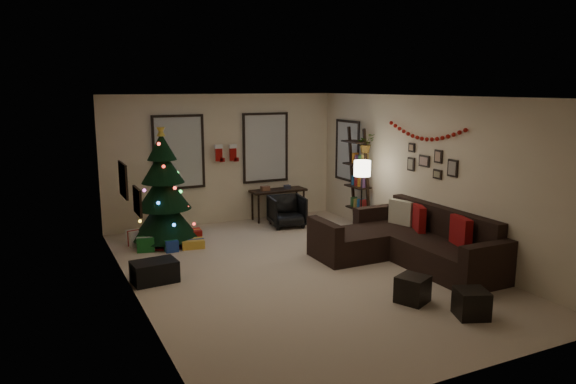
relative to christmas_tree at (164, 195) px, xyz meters
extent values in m
plane|color=#CAB299|center=(1.52, -2.43, -0.92)|extent=(7.00, 7.00, 0.00)
plane|color=white|center=(1.52, -2.43, 1.78)|extent=(7.00, 7.00, 0.00)
plane|color=beige|center=(1.52, 1.07, 0.43)|extent=(5.00, 0.00, 5.00)
plane|color=beige|center=(1.52, -5.93, 0.43)|extent=(5.00, 0.00, 5.00)
plane|color=beige|center=(-0.98, -2.43, 0.43)|extent=(0.00, 7.00, 7.00)
plane|color=beige|center=(4.02, -2.43, 0.43)|extent=(0.00, 7.00, 7.00)
cube|color=#728CB2|center=(0.57, 1.04, 0.63)|extent=(0.94, 0.02, 1.35)
cube|color=beige|center=(0.57, 1.04, 0.63)|extent=(0.94, 0.03, 1.35)
cube|color=#728CB2|center=(2.47, 1.04, 0.63)|extent=(0.94, 0.02, 1.35)
cube|color=beige|center=(2.47, 1.04, 0.63)|extent=(0.94, 0.03, 1.35)
cube|color=#728CB2|center=(3.99, 0.12, 0.58)|extent=(0.05, 0.27, 1.17)
cube|color=beige|center=(3.99, 0.12, 0.58)|extent=(0.05, 0.45, 1.17)
cylinder|color=black|center=(0.00, 0.00, -0.79)|extent=(0.09, 0.09, 0.26)
cone|color=black|center=(0.00, 0.00, -0.39)|extent=(1.19, 1.19, 0.83)
cone|color=black|center=(0.00, 0.00, 0.09)|extent=(0.98, 0.98, 0.70)
cone|color=black|center=(0.00, 0.00, 0.53)|extent=(0.77, 0.77, 0.61)
cone|color=black|center=(0.00, 0.00, 0.88)|extent=(0.53, 0.53, 0.48)
cylinder|color=maroon|center=(0.00, 0.00, -0.90)|extent=(0.96, 0.96, 0.04)
cube|color=gold|center=(0.37, -0.48, -0.84)|extent=(0.40, 0.30, 0.15)
cube|color=silver|center=(-0.53, 0.12, -0.78)|extent=(0.26, 0.26, 0.28)
cube|color=navy|center=(-0.03, -0.53, -0.82)|extent=(0.22, 0.22, 0.20)
cube|color=maroon|center=(0.47, -0.08, -0.81)|extent=(0.35, 0.28, 0.22)
cube|color=#14591E|center=(-0.43, -0.33, -0.79)|extent=(0.30, 0.22, 0.25)
cube|color=black|center=(3.55, -2.97, -0.70)|extent=(0.93, 2.48, 0.43)
cube|color=black|center=(3.91, -2.97, -0.25)|extent=(0.20, 2.48, 0.46)
cube|color=black|center=(3.55, -4.31, -0.58)|extent=(0.93, 0.20, 0.68)
cube|color=black|center=(3.55, -1.63, -0.58)|extent=(0.93, 0.20, 0.68)
cube|color=black|center=(2.65, -2.20, -0.70)|extent=(0.88, 0.93, 0.43)
cube|color=black|center=(2.12, -2.20, -0.58)|extent=(0.18, 0.93, 0.68)
cube|color=maroon|center=(3.73, -3.58, -0.28)|extent=(0.25, 0.50, 0.49)
cube|color=maroon|center=(3.73, -2.59, -0.28)|extent=(0.30, 0.46, 0.45)
cube|color=beige|center=(3.73, -2.11, -0.29)|extent=(0.27, 0.48, 0.46)
cube|color=black|center=(2.32, -4.21, -0.74)|extent=(0.50, 0.50, 0.36)
cube|color=black|center=(2.67, -4.92, -0.74)|extent=(0.49, 0.49, 0.36)
cube|color=black|center=(2.66, 0.79, -0.28)|extent=(1.22, 0.43, 0.04)
cylinder|color=black|center=(2.12, 0.61, -0.61)|extent=(0.04, 0.04, 0.61)
cylinder|color=black|center=(2.12, 0.96, -0.61)|extent=(0.04, 0.04, 0.61)
cylinder|color=black|center=(3.19, 0.61, -0.61)|extent=(0.04, 0.04, 0.61)
cylinder|color=black|center=(3.19, 0.96, -0.61)|extent=(0.04, 0.04, 0.61)
imported|color=black|center=(2.55, 0.14, -0.59)|extent=(0.72, 0.68, 0.65)
cube|color=black|center=(3.84, -0.84, 0.11)|extent=(0.05, 0.05, 2.05)
cube|color=black|center=(3.84, -0.30, 0.11)|extent=(0.05, 0.05, 2.05)
cube|color=black|center=(3.81, -0.57, -0.52)|extent=(0.30, 0.57, 0.03)
cube|color=black|center=(3.81, -0.57, -0.06)|extent=(0.30, 0.57, 0.03)
cube|color=black|center=(3.81, -0.57, 0.39)|extent=(0.30, 0.57, 0.03)
cube|color=black|center=(3.81, -0.57, 0.85)|extent=(0.30, 0.57, 0.03)
imported|color=#4C4C4C|center=(3.82, -0.79, 0.89)|extent=(0.49, 0.44, 0.49)
cylinder|color=black|center=(3.47, -1.22, -0.90)|extent=(0.26, 0.26, 0.03)
cylinder|color=black|center=(3.47, -1.22, -0.27)|extent=(0.03, 0.03, 1.25)
cylinder|color=white|center=(3.47, -1.22, 0.42)|extent=(0.31, 0.31, 0.30)
cube|color=black|center=(-0.96, -1.70, 0.61)|extent=(0.04, 0.60, 0.50)
cube|color=tan|center=(-0.96, -1.70, 0.61)|extent=(0.01, 0.54, 0.45)
cube|color=black|center=(-0.96, -2.75, 0.49)|extent=(0.04, 0.45, 0.35)
cube|color=beige|center=(-0.96, -2.75, 0.49)|extent=(0.01, 0.41, 0.31)
cube|color=black|center=(4.00, -3.03, 0.63)|extent=(0.03, 0.22, 0.28)
cube|color=black|center=(4.00, -2.68, 0.78)|extent=(0.03, 0.18, 0.22)
cube|color=black|center=(4.00, -2.68, 0.48)|extent=(0.03, 0.20, 0.16)
cube|color=black|center=(4.00, -2.33, 0.66)|extent=(0.03, 0.26, 0.20)
cube|color=black|center=(4.00, -1.98, 0.56)|extent=(0.03, 0.18, 0.24)
cube|color=black|center=(4.00, -1.98, 0.86)|extent=(0.03, 0.16, 0.16)
cube|color=#990F0C|center=(1.37, 0.90, 0.57)|extent=(0.14, 0.04, 0.30)
cube|color=white|center=(1.37, 0.90, 0.72)|extent=(0.16, 0.05, 0.08)
cube|color=#990F0C|center=(1.44, 0.90, 0.44)|extent=(0.10, 0.04, 0.08)
cube|color=#990F0C|center=(1.70, 0.96, 0.55)|extent=(0.14, 0.04, 0.30)
cube|color=white|center=(1.70, 0.96, 0.70)|extent=(0.16, 0.05, 0.08)
cube|color=#990F0C|center=(1.77, 0.96, 0.42)|extent=(0.10, 0.04, 0.08)
cube|color=black|center=(-0.62, -1.93, -0.76)|extent=(0.68, 0.48, 0.32)
camera|label=1|loc=(-2.18, -9.65, 1.93)|focal=33.76mm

